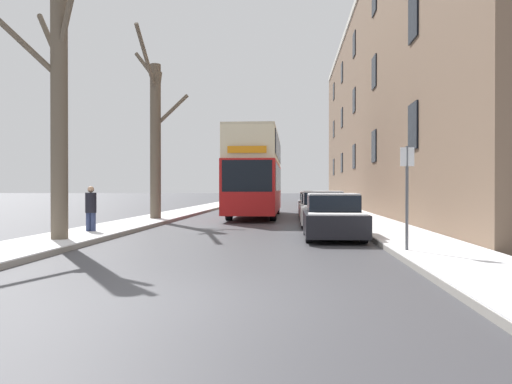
{
  "coord_description": "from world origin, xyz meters",
  "views": [
    {
      "loc": [
        1.63,
        -6.9,
        1.6
      ],
      "look_at": [
        0.02,
        15.5,
        1.44
      ],
      "focal_mm": 35.0,
      "sensor_mm": 36.0,
      "label": 1
    }
  ],
  "objects_px": {
    "double_decker_bus": "(256,170)",
    "pedestrian_left_sidewalk": "(91,209)",
    "street_sign_post": "(407,193)",
    "bare_tree_left_0": "(58,98)",
    "parked_car_3": "(312,203)",
    "parked_car_2": "(316,206)",
    "bare_tree_left_1": "(155,134)",
    "parked_car_0": "(333,218)",
    "parked_car_1": "(323,210)"
  },
  "relations": [
    {
      "from": "street_sign_post",
      "to": "double_decker_bus",
      "type": "bearing_deg",
      "value": 106.22
    },
    {
      "from": "bare_tree_left_0",
      "to": "pedestrian_left_sidewalk",
      "type": "relative_size",
      "value": 5.0
    },
    {
      "from": "pedestrian_left_sidewalk",
      "to": "parked_car_3",
      "type": "bearing_deg",
      "value": -114.39
    },
    {
      "from": "double_decker_bus",
      "to": "pedestrian_left_sidewalk",
      "type": "bearing_deg",
      "value": -112.13
    },
    {
      "from": "bare_tree_left_1",
      "to": "pedestrian_left_sidewalk",
      "type": "relative_size",
      "value": 5.28
    },
    {
      "from": "bare_tree_left_1",
      "to": "parked_car_1",
      "type": "distance_m",
      "value": 8.98
    },
    {
      "from": "parked_car_3",
      "to": "street_sign_post",
      "type": "relative_size",
      "value": 1.75
    },
    {
      "from": "double_decker_bus",
      "to": "pedestrian_left_sidewalk",
      "type": "relative_size",
      "value": 6.77
    },
    {
      "from": "bare_tree_left_0",
      "to": "bare_tree_left_1",
      "type": "bearing_deg",
      "value": 89.53
    },
    {
      "from": "street_sign_post",
      "to": "bare_tree_left_0",
      "type": "bearing_deg",
      "value": 168.43
    },
    {
      "from": "parked_car_1",
      "to": "parked_car_3",
      "type": "xyz_separation_m",
      "value": [
        0.0,
        11.68,
        -0.04
      ]
    },
    {
      "from": "bare_tree_left_0",
      "to": "parked_car_3",
      "type": "distance_m",
      "value": 20.95
    },
    {
      "from": "parked_car_1",
      "to": "parked_car_2",
      "type": "xyz_separation_m",
      "value": [
        0.0,
        5.63,
        -0.05
      ]
    },
    {
      "from": "street_sign_post",
      "to": "parked_car_2",
      "type": "bearing_deg",
      "value": 95.3
    },
    {
      "from": "pedestrian_left_sidewalk",
      "to": "bare_tree_left_1",
      "type": "bearing_deg",
      "value": -89.89
    },
    {
      "from": "double_decker_bus",
      "to": "parked_car_3",
      "type": "xyz_separation_m",
      "value": [
        3.33,
        4.79,
        -1.97
      ]
    },
    {
      "from": "bare_tree_left_0",
      "to": "bare_tree_left_1",
      "type": "distance_m",
      "value": 9.85
    },
    {
      "from": "double_decker_bus",
      "to": "parked_car_1",
      "type": "distance_m",
      "value": 7.89
    },
    {
      "from": "double_decker_bus",
      "to": "parked_car_0",
      "type": "xyz_separation_m",
      "value": [
        3.33,
        -12.11,
        -1.95
      ]
    },
    {
      "from": "bare_tree_left_1",
      "to": "parked_car_0",
      "type": "height_order",
      "value": "bare_tree_left_1"
    },
    {
      "from": "double_decker_bus",
      "to": "street_sign_post",
      "type": "height_order",
      "value": "double_decker_bus"
    },
    {
      "from": "street_sign_post",
      "to": "bare_tree_left_1",
      "type": "bearing_deg",
      "value": 128.19
    },
    {
      "from": "double_decker_bus",
      "to": "pedestrian_left_sidewalk",
      "type": "xyz_separation_m",
      "value": [
        -4.75,
        -11.68,
        -1.7
      ]
    },
    {
      "from": "double_decker_bus",
      "to": "street_sign_post",
      "type": "bearing_deg",
      "value": -73.78
    },
    {
      "from": "parked_car_0",
      "to": "bare_tree_left_0",
      "type": "bearing_deg",
      "value": -164.75
    },
    {
      "from": "parked_car_2",
      "to": "parked_car_3",
      "type": "relative_size",
      "value": 0.92
    },
    {
      "from": "parked_car_2",
      "to": "street_sign_post",
      "type": "relative_size",
      "value": 1.61
    },
    {
      "from": "bare_tree_left_1",
      "to": "parked_car_0",
      "type": "relative_size",
      "value": 2.18
    },
    {
      "from": "bare_tree_left_0",
      "to": "parked_car_1",
      "type": "xyz_separation_m",
      "value": [
        7.95,
        7.38,
        -3.48
      ]
    },
    {
      "from": "parked_car_1",
      "to": "double_decker_bus",
      "type": "bearing_deg",
      "value": 115.75
    },
    {
      "from": "pedestrian_left_sidewalk",
      "to": "parked_car_2",
      "type": "bearing_deg",
      "value": -126.05
    },
    {
      "from": "parked_car_0",
      "to": "street_sign_post",
      "type": "xyz_separation_m",
      "value": [
        1.38,
        -4.08,
        0.82
      ]
    },
    {
      "from": "parked_car_3",
      "to": "street_sign_post",
      "type": "xyz_separation_m",
      "value": [
        1.38,
        -20.97,
        0.83
      ]
    },
    {
      "from": "bare_tree_left_1",
      "to": "parked_car_3",
      "type": "relative_size",
      "value": 1.95
    },
    {
      "from": "street_sign_post",
      "to": "parked_car_1",
      "type": "bearing_deg",
      "value": 98.47
    },
    {
      "from": "parked_car_3",
      "to": "pedestrian_left_sidewalk",
      "type": "xyz_separation_m",
      "value": [
        -8.08,
        -16.46,
        0.27
      ]
    },
    {
      "from": "pedestrian_left_sidewalk",
      "to": "street_sign_post",
      "type": "relative_size",
      "value": 0.65
    },
    {
      "from": "parked_car_3",
      "to": "pedestrian_left_sidewalk",
      "type": "distance_m",
      "value": 18.34
    },
    {
      "from": "double_decker_bus",
      "to": "parked_car_2",
      "type": "bearing_deg",
      "value": -20.75
    },
    {
      "from": "bare_tree_left_1",
      "to": "street_sign_post",
      "type": "height_order",
      "value": "bare_tree_left_1"
    },
    {
      "from": "pedestrian_left_sidewalk",
      "to": "double_decker_bus",
      "type": "bearing_deg",
      "value": -110.4
    },
    {
      "from": "parked_car_0",
      "to": "double_decker_bus",
      "type": "bearing_deg",
      "value": 105.35
    },
    {
      "from": "bare_tree_left_0",
      "to": "street_sign_post",
      "type": "height_order",
      "value": "bare_tree_left_0"
    },
    {
      "from": "parked_car_3",
      "to": "bare_tree_left_0",
      "type": "bearing_deg",
      "value": -112.64
    },
    {
      "from": "parked_car_0",
      "to": "parked_car_3",
      "type": "bearing_deg",
      "value": 90.0
    },
    {
      "from": "bare_tree_left_0",
      "to": "pedestrian_left_sidewalk",
      "type": "xyz_separation_m",
      "value": [
        -0.13,
        2.6,
        -3.25
      ]
    },
    {
      "from": "parked_car_1",
      "to": "parked_car_2",
      "type": "distance_m",
      "value": 5.63
    },
    {
      "from": "parked_car_2",
      "to": "pedestrian_left_sidewalk",
      "type": "relative_size",
      "value": 2.49
    },
    {
      "from": "bare_tree_left_0",
      "to": "pedestrian_left_sidewalk",
      "type": "distance_m",
      "value": 4.16
    },
    {
      "from": "bare_tree_left_0",
      "to": "double_decker_bus",
      "type": "relative_size",
      "value": 0.74
    }
  ]
}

